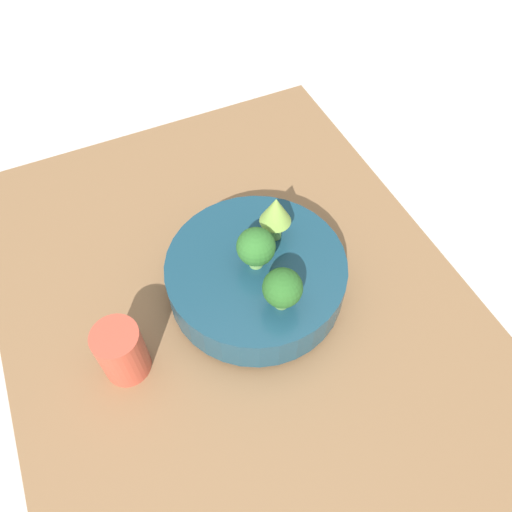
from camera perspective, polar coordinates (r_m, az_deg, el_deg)
name	(u,v)px	position (r m, az deg, el deg)	size (l,w,h in m)	color
ground_plane	(239,318)	(0.82, -1.96, -7.08)	(6.00, 6.00, 0.00)	silver
table	(239,311)	(0.81, -2.00, -6.33)	(0.92, 0.70, 0.04)	olive
bowl	(256,276)	(0.76, 0.00, -2.32)	(0.27, 0.27, 0.08)	navy
broccoli_floret_left	(282,289)	(0.66, 3.05, -3.73)	(0.05, 0.05, 0.07)	#609347
broccoli_floret_center	(256,247)	(0.70, 0.00, 0.99)	(0.06, 0.06, 0.07)	#7AB256
romanesco_piece_near	(276,212)	(0.72, 2.26, 5.00)	(0.05, 0.05, 0.08)	#6BA34C
cup	(122,352)	(0.72, -15.10, -10.50)	(0.07, 0.07, 0.10)	#C64C38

